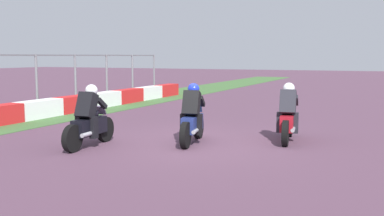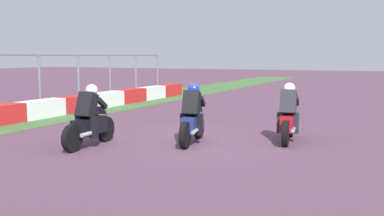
% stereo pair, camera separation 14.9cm
% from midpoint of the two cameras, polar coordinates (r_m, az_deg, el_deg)
% --- Properties ---
extents(ground_plane, '(120.00, 120.00, 0.00)m').
position_cam_midpoint_polar(ground_plane, '(11.39, 0.04, -4.49)').
color(ground_plane, '#56384B').
extents(rider_lane_a, '(2.04, 0.59, 1.51)m').
position_cam_midpoint_polar(rider_lane_a, '(11.84, 11.66, -1.15)').
color(rider_lane_a, black).
rests_on(rider_lane_a, ground_plane).
extents(rider_lane_b, '(2.03, 0.62, 1.51)m').
position_cam_midpoint_polar(rider_lane_b, '(11.34, -0.32, -1.35)').
color(rider_lane_b, black).
rests_on(rider_lane_b, ground_plane).
extents(rider_lane_c, '(2.04, 0.55, 1.51)m').
position_cam_midpoint_polar(rider_lane_c, '(11.18, -13.20, -1.64)').
color(rider_lane_c, black).
rests_on(rider_lane_c, ground_plane).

